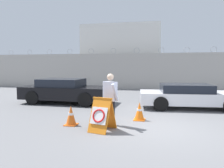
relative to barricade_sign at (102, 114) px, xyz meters
The scene contains 9 objects.
ground_plane 1.97m from the barricade_sign, 19.53° to the left, with size 90.00×90.00×0.00m, color slate.
perimeter_wall 11.96m from the barricade_sign, 81.35° to the left, with size 36.00×0.30×3.45m.
building_block 16.37m from the barricade_sign, 96.69° to the left, with size 7.30×6.29×5.76m.
barricade_sign is the anchor object (origin of this frame).
security_guard 0.85m from the barricade_sign, 81.43° to the left, with size 0.59×0.56×1.72m.
traffic_cone_near 1.25m from the barricade_sign, 160.82° to the left, with size 0.40×0.40×0.65m.
traffic_cone_mid 1.87m from the barricade_sign, 57.45° to the left, with size 0.41×0.41×0.65m.
parked_car_front_coupe 5.46m from the barricade_sign, 125.90° to the left, with size 4.57×2.01×1.29m.
parked_car_rear_sedan 5.31m from the barricade_sign, 54.60° to the left, with size 4.80×2.25×1.12m.
Camera 1 is at (-0.11, -6.92, 1.98)m, focal length 35.00 mm.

